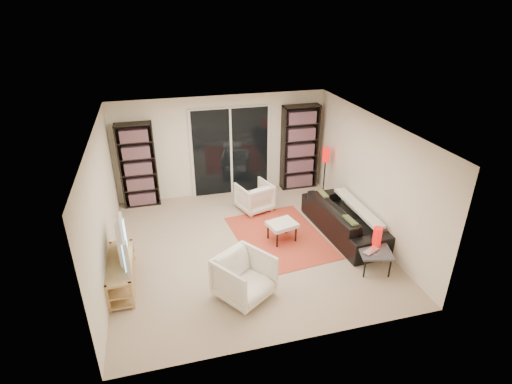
{
  "coord_description": "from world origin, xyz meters",
  "views": [
    {
      "loc": [
        -1.51,
        -6.36,
        4.37
      ],
      "look_at": [
        0.25,
        0.3,
        1.0
      ],
      "focal_mm": 28.0,
      "sensor_mm": 36.0,
      "label": 1
    }
  ],
  "objects_px": {
    "bookshelf_right": "(300,148)",
    "armchair_back": "(254,197)",
    "sofa": "(344,219)",
    "side_table": "(375,253)",
    "armchair_front": "(244,277)",
    "ottoman": "(282,225)",
    "bookshelf_left": "(138,166)",
    "floor_lamp": "(325,160)",
    "tv_stand": "(121,273)"
  },
  "relations": [
    {
      "from": "ottoman",
      "to": "sofa",
      "type": "bearing_deg",
      "value": -2.3
    },
    {
      "from": "bookshelf_right",
      "to": "tv_stand",
      "type": "distance_m",
      "value": 5.2
    },
    {
      "from": "sofa",
      "to": "ottoman",
      "type": "distance_m",
      "value": 1.32
    },
    {
      "from": "side_table",
      "to": "bookshelf_right",
      "type": "bearing_deg",
      "value": 91.27
    },
    {
      "from": "armchair_front",
      "to": "ottoman",
      "type": "distance_m",
      "value": 1.79
    },
    {
      "from": "bookshelf_left",
      "to": "armchair_back",
      "type": "distance_m",
      "value": 2.7
    },
    {
      "from": "ottoman",
      "to": "floor_lamp",
      "type": "height_order",
      "value": "floor_lamp"
    },
    {
      "from": "floor_lamp",
      "to": "side_table",
      "type": "bearing_deg",
      "value": -95.76
    },
    {
      "from": "bookshelf_right",
      "to": "ottoman",
      "type": "distance_m",
      "value": 2.69
    },
    {
      "from": "armchair_front",
      "to": "side_table",
      "type": "height_order",
      "value": "armchair_front"
    },
    {
      "from": "sofa",
      "to": "bookshelf_left",
      "type": "bearing_deg",
      "value": 54.61
    },
    {
      "from": "side_table",
      "to": "ottoman",
      "type": "bearing_deg",
      "value": 133.81
    },
    {
      "from": "bookshelf_right",
      "to": "floor_lamp",
      "type": "height_order",
      "value": "bookshelf_right"
    },
    {
      "from": "sofa",
      "to": "ottoman",
      "type": "bearing_deg",
      "value": 82.97
    },
    {
      "from": "bookshelf_left",
      "to": "side_table",
      "type": "distance_m",
      "value": 5.38
    },
    {
      "from": "bookshelf_right",
      "to": "tv_stand",
      "type": "height_order",
      "value": "bookshelf_right"
    },
    {
      "from": "side_table",
      "to": "floor_lamp",
      "type": "bearing_deg",
      "value": 84.24
    },
    {
      "from": "armchair_back",
      "to": "side_table",
      "type": "bearing_deg",
      "value": 101.24
    },
    {
      "from": "bookshelf_left",
      "to": "floor_lamp",
      "type": "bearing_deg",
      "value": -9.73
    },
    {
      "from": "bookshelf_left",
      "to": "armchair_front",
      "type": "bearing_deg",
      "value": -67.24
    },
    {
      "from": "armchair_back",
      "to": "bookshelf_left",
      "type": "bearing_deg",
      "value": -37.5
    },
    {
      "from": "sofa",
      "to": "side_table",
      "type": "distance_m",
      "value": 1.27
    },
    {
      "from": "tv_stand",
      "to": "armchair_back",
      "type": "height_order",
      "value": "armchair_back"
    },
    {
      "from": "armchair_back",
      "to": "side_table",
      "type": "xyz_separation_m",
      "value": [
        1.47,
        -2.72,
        0.04
      ]
    },
    {
      "from": "bookshelf_right",
      "to": "armchair_front",
      "type": "xyz_separation_m",
      "value": [
        -2.29,
        -3.72,
        -0.68
      ]
    },
    {
      "from": "bookshelf_right",
      "to": "armchair_back",
      "type": "relative_size",
      "value": 2.95
    },
    {
      "from": "sofa",
      "to": "ottoman",
      "type": "height_order",
      "value": "sofa"
    },
    {
      "from": "sofa",
      "to": "floor_lamp",
      "type": "relative_size",
      "value": 1.76
    },
    {
      "from": "bookshelf_right",
      "to": "side_table",
      "type": "height_order",
      "value": "bookshelf_right"
    },
    {
      "from": "bookshelf_left",
      "to": "armchair_front",
      "type": "height_order",
      "value": "bookshelf_left"
    },
    {
      "from": "ottoman",
      "to": "side_table",
      "type": "bearing_deg",
      "value": -46.19
    },
    {
      "from": "armchair_back",
      "to": "ottoman",
      "type": "height_order",
      "value": "armchair_back"
    },
    {
      "from": "tv_stand",
      "to": "armchair_back",
      "type": "bearing_deg",
      "value": 35.95
    },
    {
      "from": "armchair_front",
      "to": "armchair_back",
      "type": "bearing_deg",
      "value": 38.23
    },
    {
      "from": "sofa",
      "to": "side_table",
      "type": "relative_size",
      "value": 3.36
    },
    {
      "from": "side_table",
      "to": "floor_lamp",
      "type": "height_order",
      "value": "floor_lamp"
    },
    {
      "from": "bookshelf_left",
      "to": "armchair_front",
      "type": "relative_size",
      "value": 2.41
    },
    {
      "from": "armchair_back",
      "to": "side_table",
      "type": "distance_m",
      "value": 3.09
    },
    {
      "from": "bookshelf_left",
      "to": "ottoman",
      "type": "xyz_separation_m",
      "value": [
        2.66,
        -2.3,
        -0.63
      ]
    },
    {
      "from": "bookshelf_left",
      "to": "ottoman",
      "type": "distance_m",
      "value": 3.57
    },
    {
      "from": "armchair_back",
      "to": "floor_lamp",
      "type": "distance_m",
      "value": 1.88
    },
    {
      "from": "bookshelf_left",
      "to": "ottoman",
      "type": "relative_size",
      "value": 3.12
    },
    {
      "from": "bookshelf_right",
      "to": "armchair_back",
      "type": "distance_m",
      "value": 1.81
    },
    {
      "from": "floor_lamp",
      "to": "tv_stand",
      "type": "bearing_deg",
      "value": -154.02
    },
    {
      "from": "bookshelf_left",
      "to": "armchair_back",
      "type": "relative_size",
      "value": 2.74
    },
    {
      "from": "floor_lamp",
      "to": "ottoman",
      "type": "bearing_deg",
      "value": -134.74
    },
    {
      "from": "armchair_back",
      "to": "armchair_front",
      "type": "relative_size",
      "value": 0.88
    },
    {
      "from": "side_table",
      "to": "sofa",
      "type": "bearing_deg",
      "value": 88.01
    },
    {
      "from": "armchair_front",
      "to": "tv_stand",
      "type": "bearing_deg",
      "value": 124.27
    },
    {
      "from": "armchair_front",
      "to": "side_table",
      "type": "relative_size",
      "value": 1.22
    }
  ]
}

